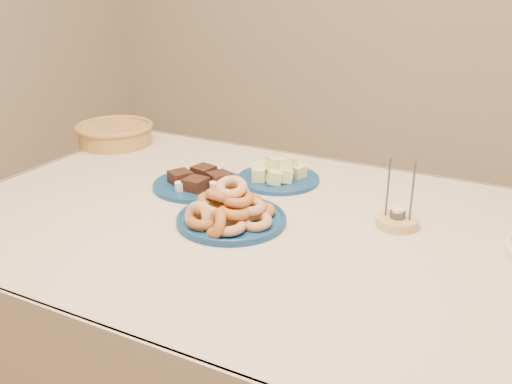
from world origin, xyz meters
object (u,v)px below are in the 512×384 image
at_px(melon_plate, 277,174).
at_px(wicker_basket, 115,133).
at_px(donut_platter, 230,212).
at_px(candle_holder, 397,220).
at_px(brownie_plate, 199,182).
at_px(dining_table, 265,257).

xyz_separation_m(melon_plate, wicker_basket, (-0.70, 0.07, 0.02)).
xyz_separation_m(donut_platter, candle_holder, (0.38, 0.18, -0.02)).
bearing_deg(candle_holder, donut_platter, -154.59).
bearing_deg(candle_holder, wicker_basket, 168.74).
xyz_separation_m(brownie_plate, wicker_basket, (-0.51, 0.23, 0.03)).
xyz_separation_m(donut_platter, wicker_basket, (-0.72, 0.40, 0.01)).
distance_m(melon_plate, wicker_basket, 0.70).
height_order(dining_table, brownie_plate, brownie_plate).
relative_size(dining_table, brownie_plate, 5.28).
distance_m(donut_platter, melon_plate, 0.33).
distance_m(donut_platter, candle_holder, 0.43).
xyz_separation_m(donut_platter, melon_plate, (-0.03, 0.33, -0.01)).
bearing_deg(dining_table, melon_plate, 109.78).
distance_m(brownie_plate, candle_holder, 0.59).
bearing_deg(candle_holder, brownie_plate, -179.54).
height_order(dining_table, wicker_basket, wicker_basket).
bearing_deg(wicker_basket, dining_table, -23.66).
distance_m(melon_plate, candle_holder, 0.44).
bearing_deg(dining_table, wicker_basket, 156.34).
xyz_separation_m(dining_table, brownie_plate, (-0.28, 0.12, 0.12)).
relative_size(dining_table, candle_holder, 9.62).
bearing_deg(wicker_basket, brownie_plate, -23.71).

